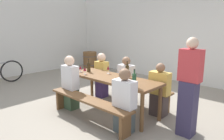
{
  "coord_description": "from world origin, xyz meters",
  "views": [
    {
      "loc": [
        2.9,
        -3.07,
        1.8
      ],
      "look_at": [
        0.0,
        0.0,
        0.9
      ],
      "focal_mm": 33.69,
      "sensor_mm": 36.0,
      "label": 1
    }
  ],
  "objects_px": {
    "wine_glass_1": "(108,68)",
    "seated_guest_far_2": "(159,91)",
    "wine_bottle_0": "(134,80)",
    "seated_guest_far_0": "(102,76)",
    "wine_bottle_1": "(89,67)",
    "wine_bottle_2": "(127,71)",
    "wine_glass_3": "(85,69)",
    "seated_guest_far_1": "(126,82)",
    "tasting_table": "(112,81)",
    "wine_glass_2": "(80,68)",
    "seated_guest_near_1": "(124,103)",
    "bench_far": "(131,89)",
    "standing_host": "(189,89)",
    "bench_near": "(88,103)",
    "wine_barrel": "(90,60)",
    "wine_glass_0": "(75,67)",
    "seated_guest_near_0": "(70,84)"
  },
  "relations": [
    {
      "from": "wine_glass_1",
      "to": "seated_guest_far_2",
      "type": "distance_m",
      "value": 1.22
    },
    {
      "from": "wine_bottle_0",
      "to": "seated_guest_far_0",
      "type": "xyz_separation_m",
      "value": [
        -1.6,
        0.75,
        -0.32
      ]
    },
    {
      "from": "wine_bottle_1",
      "to": "seated_guest_far_0",
      "type": "xyz_separation_m",
      "value": [
        -0.1,
        0.5,
        -0.31
      ]
    },
    {
      "from": "wine_bottle_2",
      "to": "wine_glass_1",
      "type": "distance_m",
      "value": 0.5
    },
    {
      "from": "wine_glass_3",
      "to": "seated_guest_far_1",
      "type": "relative_size",
      "value": 0.14
    },
    {
      "from": "tasting_table",
      "to": "wine_glass_2",
      "type": "relative_size",
      "value": 14.74
    },
    {
      "from": "seated_guest_near_1",
      "to": "wine_bottle_1",
      "type": "bearing_deg",
      "value": 71.36
    },
    {
      "from": "bench_far",
      "to": "wine_bottle_1",
      "type": "xyz_separation_m",
      "value": [
        -0.74,
        -0.65,
        0.51
      ]
    },
    {
      "from": "tasting_table",
      "to": "seated_guest_near_1",
      "type": "xyz_separation_m",
      "value": [
        0.76,
        -0.5,
        -0.14
      ]
    },
    {
      "from": "wine_glass_2",
      "to": "seated_guest_far_0",
      "type": "relative_size",
      "value": 0.13
    },
    {
      "from": "seated_guest_far_2",
      "to": "standing_host",
      "type": "bearing_deg",
      "value": 63.83
    },
    {
      "from": "bench_near",
      "to": "seated_guest_far_2",
      "type": "height_order",
      "value": "seated_guest_far_2"
    },
    {
      "from": "wine_barrel",
      "to": "seated_guest_far_0",
      "type": "bearing_deg",
      "value": -36.02
    },
    {
      "from": "tasting_table",
      "to": "wine_barrel",
      "type": "xyz_separation_m",
      "value": [
        -3.76,
        2.63,
        -0.31
      ]
    },
    {
      "from": "wine_glass_1",
      "to": "seated_guest_far_2",
      "type": "relative_size",
      "value": 0.16
    },
    {
      "from": "bench_far",
      "to": "standing_host",
      "type": "relative_size",
      "value": 1.24
    },
    {
      "from": "seated_guest_far_1",
      "to": "tasting_table",
      "type": "bearing_deg",
      "value": 4.15
    },
    {
      "from": "seated_guest_far_0",
      "to": "seated_guest_far_2",
      "type": "relative_size",
      "value": 1.04
    },
    {
      "from": "tasting_table",
      "to": "wine_glass_1",
      "type": "xyz_separation_m",
      "value": [
        -0.28,
        0.18,
        0.21
      ]
    },
    {
      "from": "wine_glass_1",
      "to": "seated_guest_near_1",
      "type": "height_order",
      "value": "seated_guest_near_1"
    },
    {
      "from": "bench_near",
      "to": "wine_glass_2",
      "type": "height_order",
      "value": "wine_glass_2"
    },
    {
      "from": "tasting_table",
      "to": "wine_glass_1",
      "type": "height_order",
      "value": "wine_glass_1"
    },
    {
      "from": "wine_glass_0",
      "to": "standing_host",
      "type": "distance_m",
      "value": 2.53
    },
    {
      "from": "wine_glass_2",
      "to": "wine_barrel",
      "type": "bearing_deg",
      "value": 136.27
    },
    {
      "from": "wine_bottle_1",
      "to": "seated_guest_far_2",
      "type": "xyz_separation_m",
      "value": [
        1.57,
        0.5,
        -0.36
      ]
    },
    {
      "from": "bench_far",
      "to": "wine_bottle_0",
      "type": "xyz_separation_m",
      "value": [
        0.76,
        -0.9,
        0.52
      ]
    },
    {
      "from": "wine_bottle_0",
      "to": "seated_guest_far_2",
      "type": "bearing_deg",
      "value": 84.8
    },
    {
      "from": "tasting_table",
      "to": "seated_guest_far_2",
      "type": "bearing_deg",
      "value": 31.21
    },
    {
      "from": "seated_guest_far_1",
      "to": "seated_guest_far_2",
      "type": "bearing_deg",
      "value": 90.0
    },
    {
      "from": "seated_guest_near_0",
      "to": "standing_host",
      "type": "xyz_separation_m",
      "value": [
        2.35,
        0.64,
        0.23
      ]
    },
    {
      "from": "wine_glass_3",
      "to": "seated_guest_far_2",
      "type": "relative_size",
      "value": 0.15
    },
    {
      "from": "bench_near",
      "to": "bench_far",
      "type": "height_order",
      "value": "same"
    },
    {
      "from": "tasting_table",
      "to": "wine_glass_0",
      "type": "bearing_deg",
      "value": -165.55
    },
    {
      "from": "tasting_table",
      "to": "bench_far",
      "type": "height_order",
      "value": "tasting_table"
    },
    {
      "from": "wine_glass_2",
      "to": "standing_host",
      "type": "relative_size",
      "value": 0.09
    },
    {
      "from": "bench_near",
      "to": "wine_bottle_0",
      "type": "xyz_separation_m",
      "value": [
        0.76,
        0.41,
        0.52
      ]
    },
    {
      "from": "bench_far",
      "to": "wine_bottle_2",
      "type": "relative_size",
      "value": 6.06
    },
    {
      "from": "seated_guest_far_0",
      "to": "standing_host",
      "type": "xyz_separation_m",
      "value": [
        2.41,
        -0.37,
        0.24
      ]
    },
    {
      "from": "bench_near",
      "to": "wine_glass_0",
      "type": "distance_m",
      "value": 1.14
    },
    {
      "from": "wine_bottle_0",
      "to": "wine_glass_2",
      "type": "relative_size",
      "value": 2.19
    },
    {
      "from": "seated_guest_near_1",
      "to": "seated_guest_far_2",
      "type": "relative_size",
      "value": 1.03
    },
    {
      "from": "wine_bottle_0",
      "to": "wine_bottle_1",
      "type": "height_order",
      "value": "wine_bottle_0"
    },
    {
      "from": "wine_bottle_2",
      "to": "bench_far",
      "type": "bearing_deg",
      "value": 116.83
    },
    {
      "from": "standing_host",
      "to": "wine_bottle_1",
      "type": "bearing_deg",
      "value": 3.27
    },
    {
      "from": "bench_far",
      "to": "seated_guest_near_1",
      "type": "bearing_deg",
      "value": -56.62
    },
    {
      "from": "tasting_table",
      "to": "bench_near",
      "type": "distance_m",
      "value": 0.72
    },
    {
      "from": "wine_glass_2",
      "to": "seated_guest_far_2",
      "type": "height_order",
      "value": "seated_guest_far_2"
    },
    {
      "from": "seated_guest_far_1",
      "to": "wine_bottle_1",
      "type": "bearing_deg",
      "value": -54.43
    },
    {
      "from": "wine_bottle_2",
      "to": "seated_guest_near_1",
      "type": "relative_size",
      "value": 0.3
    },
    {
      "from": "wine_glass_0",
      "to": "wine_glass_3",
      "type": "bearing_deg",
      "value": 3.09
    }
  ]
}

